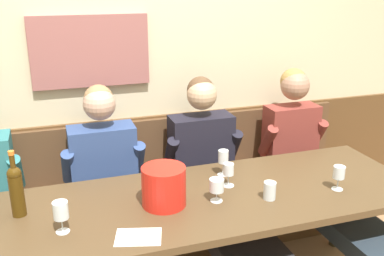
{
  "coord_description": "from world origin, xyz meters",
  "views": [
    {
      "loc": [
        -0.63,
        -1.9,
        1.89
      ],
      "look_at": [
        0.14,
        0.44,
        1.05
      ],
      "focal_mm": 41.24,
      "sensor_mm": 36.0,
      "label": 1
    }
  ],
  "objects_px": {
    "ice_bucket": "(164,186)",
    "wine_glass_near_bucket": "(339,174)",
    "wall_bench": "(156,215)",
    "person_center_left_seat": "(317,174)",
    "person_center_right_seat": "(113,207)",
    "person_left_seat": "(220,191)",
    "wine_glass_by_bottle": "(223,158)",
    "dining_table": "(185,212)",
    "wine_glass_left_end": "(217,186)",
    "wine_glass_mid_right": "(229,171)",
    "wine_glass_right_end": "(61,212)",
    "water_tumbler_right": "(270,191)",
    "wine_bottle_clear_water": "(16,189)"
  },
  "relations": [
    {
      "from": "ice_bucket",
      "to": "wine_glass_near_bucket",
      "type": "height_order",
      "value": "ice_bucket"
    },
    {
      "from": "wall_bench",
      "to": "person_center_left_seat",
      "type": "xyz_separation_m",
      "value": [
        1.04,
        -0.38,
        0.34
      ]
    },
    {
      "from": "person_center_right_seat",
      "to": "person_left_seat",
      "type": "relative_size",
      "value": 1.0
    },
    {
      "from": "wine_glass_by_bottle",
      "to": "wine_glass_near_bucket",
      "type": "height_order",
      "value": "wine_glass_by_bottle"
    },
    {
      "from": "wall_bench",
      "to": "dining_table",
      "type": "xyz_separation_m",
      "value": [
        0.0,
        -0.71,
        0.4
      ]
    },
    {
      "from": "wine_glass_left_end",
      "to": "wine_glass_near_bucket",
      "type": "height_order",
      "value": "wine_glass_near_bucket"
    },
    {
      "from": "person_center_left_seat",
      "to": "wine_glass_left_end",
      "type": "xyz_separation_m",
      "value": [
        -0.89,
        -0.39,
        0.23
      ]
    },
    {
      "from": "wine_glass_left_end",
      "to": "wine_glass_mid_right",
      "type": "relative_size",
      "value": 0.93
    },
    {
      "from": "person_left_seat",
      "to": "wine_glass_left_end",
      "type": "distance_m",
      "value": 0.49
    },
    {
      "from": "wall_bench",
      "to": "wine_glass_left_end",
      "type": "xyz_separation_m",
      "value": [
        0.15,
        -0.77,
        0.56
      ]
    },
    {
      "from": "ice_bucket",
      "to": "wine_glass_mid_right",
      "type": "bearing_deg",
      "value": 13.37
    },
    {
      "from": "person_center_left_seat",
      "to": "wine_glass_right_end",
      "type": "distance_m",
      "value": 1.76
    },
    {
      "from": "wine_glass_near_bucket",
      "to": "wine_glass_right_end",
      "type": "bearing_deg",
      "value": 178.86
    },
    {
      "from": "person_center_left_seat",
      "to": "water_tumbler_right",
      "type": "xyz_separation_m",
      "value": [
        -0.61,
        -0.45,
        0.19
      ]
    },
    {
      "from": "wine_bottle_clear_water",
      "to": "wine_glass_left_end",
      "type": "relative_size",
      "value": 2.7
    },
    {
      "from": "person_left_seat",
      "to": "person_center_left_seat",
      "type": "bearing_deg",
      "value": 0.08
    },
    {
      "from": "person_left_seat",
      "to": "wine_glass_near_bucket",
      "type": "bearing_deg",
      "value": -42.63
    },
    {
      "from": "wine_glass_mid_right",
      "to": "wine_glass_near_bucket",
      "type": "height_order",
      "value": "wine_glass_near_bucket"
    },
    {
      "from": "person_left_seat",
      "to": "wine_bottle_clear_water",
      "type": "relative_size",
      "value": 3.69
    },
    {
      "from": "person_center_right_seat",
      "to": "wine_glass_by_bottle",
      "type": "relative_size",
      "value": 8.07
    },
    {
      "from": "person_center_right_seat",
      "to": "wine_glass_mid_right",
      "type": "bearing_deg",
      "value": -21.09
    },
    {
      "from": "person_center_right_seat",
      "to": "wine_glass_near_bucket",
      "type": "xyz_separation_m",
      "value": [
        1.2,
        -0.48,
        0.25
      ]
    },
    {
      "from": "person_center_left_seat",
      "to": "wine_glass_mid_right",
      "type": "relative_size",
      "value": 9.32
    },
    {
      "from": "dining_table",
      "to": "wine_glass_mid_right",
      "type": "distance_m",
      "value": 0.34
    },
    {
      "from": "person_center_right_seat",
      "to": "ice_bucket",
      "type": "relative_size",
      "value": 5.54
    },
    {
      "from": "person_center_left_seat",
      "to": "wine_glass_left_end",
      "type": "distance_m",
      "value": 1.0
    },
    {
      "from": "person_center_right_seat",
      "to": "ice_bucket",
      "type": "bearing_deg",
      "value": -56.31
    },
    {
      "from": "wine_glass_by_bottle",
      "to": "wine_glass_right_end",
      "type": "bearing_deg",
      "value": -159.65
    },
    {
      "from": "dining_table",
      "to": "person_left_seat",
      "type": "relative_size",
      "value": 2.09
    },
    {
      "from": "wall_bench",
      "to": "ice_bucket",
      "type": "height_order",
      "value": "ice_bucket"
    },
    {
      "from": "wine_glass_left_end",
      "to": "wall_bench",
      "type": "bearing_deg",
      "value": 101.2
    },
    {
      "from": "wall_bench",
      "to": "water_tumbler_right",
      "type": "xyz_separation_m",
      "value": [
        0.43,
        -0.84,
        0.53
      ]
    },
    {
      "from": "wall_bench",
      "to": "person_left_seat",
      "type": "relative_size",
      "value": 2.33
    },
    {
      "from": "wall_bench",
      "to": "wine_bottle_clear_water",
      "type": "bearing_deg",
      "value": -144.64
    },
    {
      "from": "wine_glass_mid_right",
      "to": "wine_glass_right_end",
      "type": "distance_m",
      "value": 0.95
    },
    {
      "from": "dining_table",
      "to": "wine_glass_mid_right",
      "type": "height_order",
      "value": "wine_glass_mid_right"
    },
    {
      "from": "person_center_left_seat",
      "to": "wine_glass_mid_right",
      "type": "bearing_deg",
      "value": -162.44
    },
    {
      "from": "person_center_right_seat",
      "to": "wine_glass_by_bottle",
      "type": "xyz_separation_m",
      "value": [
        0.66,
        -0.1,
        0.26
      ]
    },
    {
      "from": "wine_glass_by_bottle",
      "to": "wine_glass_mid_right",
      "type": "bearing_deg",
      "value": -100.73
    },
    {
      "from": "dining_table",
      "to": "person_center_left_seat",
      "type": "distance_m",
      "value": 1.09
    },
    {
      "from": "wall_bench",
      "to": "wine_glass_near_bucket",
      "type": "height_order",
      "value": "wall_bench"
    },
    {
      "from": "wall_bench",
      "to": "wine_glass_by_bottle",
      "type": "relative_size",
      "value": 18.77
    },
    {
      "from": "wine_glass_right_end",
      "to": "wine_glass_by_bottle",
      "type": "bearing_deg",
      "value": 20.35
    },
    {
      "from": "dining_table",
      "to": "wine_glass_right_end",
      "type": "distance_m",
      "value": 0.68
    },
    {
      "from": "wine_glass_near_bucket",
      "to": "wine_glass_left_end",
      "type": "bearing_deg",
      "value": 172.86
    },
    {
      "from": "wine_glass_mid_right",
      "to": "person_center_right_seat",
      "type": "bearing_deg",
      "value": 158.91
    },
    {
      "from": "wine_glass_near_bucket",
      "to": "water_tumbler_right",
      "type": "xyz_separation_m",
      "value": [
        -0.42,
        0.02,
        -0.05
      ]
    },
    {
      "from": "wine_glass_right_end",
      "to": "wine_glass_mid_right",
      "type": "bearing_deg",
      "value": 12.54
    },
    {
      "from": "dining_table",
      "to": "wine_glass_mid_right",
      "type": "xyz_separation_m",
      "value": [
        0.28,
        0.08,
        0.17
      ]
    },
    {
      "from": "ice_bucket",
      "to": "wine_glass_right_end",
      "type": "relative_size",
      "value": 1.47
    }
  ]
}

